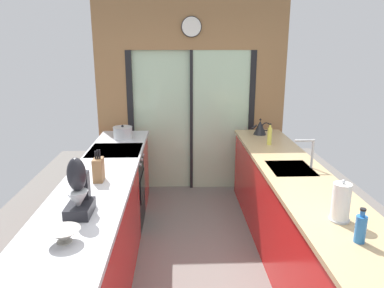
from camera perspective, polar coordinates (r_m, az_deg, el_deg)
ground_plane at (r=3.96m, az=0.96°, el=-16.53°), size 5.04×7.60×0.02m
back_wall_unit at (r=5.19m, az=-0.11°, el=9.17°), size 2.64×0.12×2.70m
left_counter_run at (r=3.38m, az=-14.57°, el=-13.69°), size 0.62×3.80×0.92m
right_counter_run at (r=3.63m, az=16.08°, el=-11.72°), size 0.62×3.80×0.92m
sink_faucet at (r=3.67m, az=17.83°, el=-0.77°), size 0.19×0.02×0.28m
oven_range at (r=4.38m, az=-11.55°, el=-6.76°), size 0.60×0.60×0.92m
mixing_bowl_far at (r=2.39m, az=-19.31°, el=-13.26°), size 0.20×0.20×0.09m
knife_block at (r=3.29m, az=-14.35°, el=-3.85°), size 0.08×0.14×0.28m
stand_mixer at (r=2.68m, az=-17.23°, el=-7.25°), size 0.17×0.27×0.42m
stock_pot at (r=4.70m, az=-10.72°, el=1.74°), size 0.24×0.24×0.18m
kettle at (r=4.92m, az=10.57°, el=2.55°), size 0.26×0.17×0.21m
soap_bottle_near at (r=2.46m, az=24.77°, el=-11.81°), size 0.07×0.07×0.22m
soap_bottle_far at (r=4.43m, az=11.99°, el=1.28°), size 0.05×0.05×0.26m
paper_towel_roll at (r=2.68m, az=22.17°, el=-8.41°), size 0.14×0.14×0.29m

